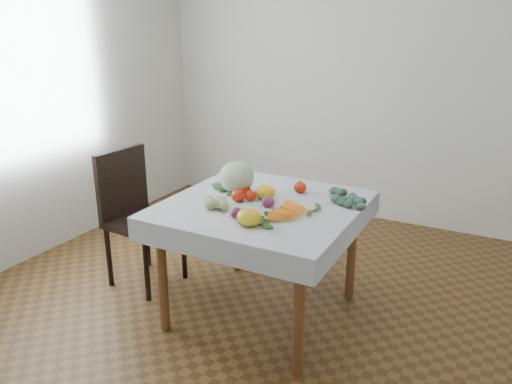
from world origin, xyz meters
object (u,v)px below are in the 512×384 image
chair (135,208)px  cabbage (237,177)px  table (262,219)px  carrot_bunch (292,212)px  heirloom_back (266,192)px

chair → cabbage: 0.83m
table → carrot_bunch: size_ratio=2.89×
carrot_bunch → chair: bearing=176.3°
carrot_bunch → cabbage: bearing=157.2°
chair → heirloom_back: chair is taller
chair → carrot_bunch: 1.26m
cabbage → heirloom_back: bearing=-6.1°
table → heirloom_back: bearing=105.1°
cabbage → heirloom_back: size_ratio=1.81×
cabbage → carrot_bunch: bearing=-22.8°
table → carrot_bunch: (0.24, -0.09, 0.12)m
cabbage → heirloom_back: (0.22, -0.02, -0.06)m
table → chair: size_ratio=1.04×
chair → carrot_bunch: bearing=-3.7°
table → chair: chair is taller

